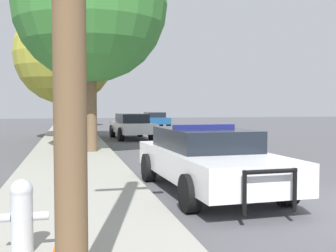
{
  "coord_description": "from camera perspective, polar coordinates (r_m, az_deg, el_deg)",
  "views": [
    {
      "loc": [
        -5.18,
        -6.46,
        1.86
      ],
      "look_at": [
        -1.3,
        10.1,
        1.02
      ],
      "focal_mm": 45.0,
      "sensor_mm": 36.0,
      "label": 1
    }
  ],
  "objects": [
    {
      "name": "traffic_cone",
      "position": [
        5.1,
        -13.73,
        -14.3
      ],
      "size": [
        0.34,
        0.34,
        0.47
      ],
      "color": "orange",
      "rests_on": "sidewalk_left"
    },
    {
      "name": "fire_hydrant",
      "position": [
        5.32,
        -19.18,
        -11.13
      ],
      "size": [
        0.61,
        0.27,
        0.87
      ],
      "color": "#B7BCC1",
      "rests_on": "sidewalk_left"
    },
    {
      "name": "car_background_oncoming",
      "position": [
        35.05,
        -1.77,
        0.92
      ],
      "size": [
        1.96,
        4.12,
        1.27
      ],
      "rotation": [
        0.0,
        0.0,
        3.16
      ],
      "color": "navy",
      "rests_on": "ground_plane"
    },
    {
      "name": "tree_sidewalk_mid",
      "position": [
        23.52,
        -13.81,
        9.42
      ],
      "size": [
        5.35,
        5.35,
        7.15
      ],
      "color": "brown",
      "rests_on": "sidewalk_left"
    },
    {
      "name": "sidewalk_left",
      "position": [
        6.71,
        -12.31,
        -12.77
      ],
      "size": [
        3.0,
        110.0,
        0.13
      ],
      "color": "#99968C",
      "rests_on": "ground_plane"
    },
    {
      "name": "police_car",
      "position": [
        9.13,
        5.3,
        -4.28
      ],
      "size": [
        2.29,
        5.26,
        1.44
      ],
      "rotation": [
        0.0,
        0.0,
        3.19
      ],
      "color": "white",
      "rests_on": "ground_plane"
    },
    {
      "name": "car_background_midblock",
      "position": [
        23.41,
        -4.99,
        0.09
      ],
      "size": [
        2.11,
        4.48,
        1.4
      ],
      "rotation": [
        0.0,
        0.0,
        0.07
      ],
      "color": "silver",
      "rests_on": "ground_plane"
    },
    {
      "name": "traffic_light",
      "position": [
        26.01,
        -7.95,
        7.68
      ],
      "size": [
        3.32,
        0.35,
        5.66
      ],
      "color": "#424247",
      "rests_on": "sidewalk_left"
    },
    {
      "name": "tree_sidewalk_far",
      "position": [
        37.37,
        -12.57,
        6.12
      ],
      "size": [
        3.76,
        3.76,
        5.83
      ],
      "color": "#4C3823",
      "rests_on": "sidewalk_left"
    },
    {
      "name": "tree_sidewalk_near",
      "position": [
        16.45,
        -10.46,
        15.77
      ],
      "size": [
        5.7,
        5.7,
        8.29
      ],
      "color": "brown",
      "rests_on": "sidewalk_left"
    }
  ]
}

